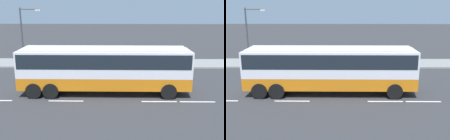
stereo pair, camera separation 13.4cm
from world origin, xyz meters
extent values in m
plane|color=#333335|center=(0.00, 0.00, 0.00)|extent=(120.00, 120.00, 0.00)
cube|color=gray|center=(0.00, 9.15, 0.07)|extent=(80.00, 4.00, 0.15)
cube|color=white|center=(-3.38, -2.12, 0.00)|extent=(2.40, 0.16, 0.01)
cube|color=white|center=(3.01, -2.12, 0.00)|extent=(2.40, 0.16, 0.01)
cube|color=white|center=(5.61, -2.12, 0.00)|extent=(2.40, 0.16, 0.01)
cube|color=orange|center=(-0.81, -0.44, 0.99)|extent=(12.24, 2.51, 0.88)
cube|color=silver|center=(-0.81, -0.44, 2.35)|extent=(12.24, 2.51, 1.85)
cube|color=black|center=(-0.81, -0.44, 2.62)|extent=(12.00, 2.54, 1.02)
cube|color=black|center=(5.26, -0.42, 2.45)|extent=(0.13, 2.28, 1.48)
cube|color=silver|center=(-0.81, -0.44, 3.34)|extent=(11.75, 2.36, 0.12)
cylinder|color=black|center=(3.71, 0.76, 0.55)|extent=(1.10, 0.30, 1.10)
cylinder|color=black|center=(3.71, -1.61, 0.55)|extent=(1.10, 0.30, 1.10)
cylinder|color=black|center=(-4.53, 0.74, 0.55)|extent=(1.10, 0.30, 1.10)
cylinder|color=black|center=(-4.52, -1.64, 0.55)|extent=(1.10, 0.30, 1.10)
cylinder|color=black|center=(-5.73, 0.74, 0.55)|extent=(1.10, 0.30, 1.10)
cylinder|color=black|center=(-5.72, -1.64, 0.55)|extent=(1.10, 0.30, 1.10)
cylinder|color=#38334C|center=(4.50, 9.06, 0.52)|extent=(0.14, 0.14, 0.74)
cylinder|color=#38334C|center=(4.35, 9.03, 0.52)|extent=(0.14, 0.14, 0.74)
cylinder|color=#2672B2|center=(4.43, 9.05, 1.17)|extent=(0.32, 0.32, 0.56)
sphere|color=tan|center=(4.43, 9.05, 1.55)|extent=(0.20, 0.20, 0.20)
cylinder|color=black|center=(-4.96, 8.51, 0.54)|extent=(0.14, 0.14, 0.77)
cylinder|color=black|center=(-4.91, 8.35, 0.54)|extent=(0.14, 0.14, 0.77)
cylinder|color=beige|center=(-4.93, 8.43, 1.21)|extent=(0.32, 0.32, 0.58)
sphere|color=tan|center=(-4.93, 8.43, 1.60)|extent=(0.21, 0.21, 0.21)
cylinder|color=#47474C|center=(-9.51, 7.76, 3.07)|extent=(0.16, 0.16, 5.85)
cylinder|color=#47474C|center=(-8.63, 7.76, 5.85)|extent=(1.77, 0.10, 0.10)
cube|color=silver|center=(-7.75, 7.76, 5.75)|extent=(0.50, 0.24, 0.16)
camera|label=1|loc=(0.11, -19.72, 6.73)|focal=43.91mm
camera|label=2|loc=(-0.03, -19.72, 6.73)|focal=43.91mm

